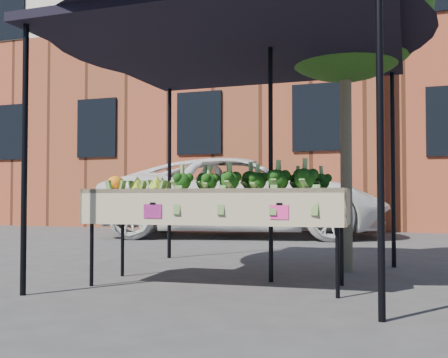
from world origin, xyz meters
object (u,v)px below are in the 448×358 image
(canopy, at_px, (239,143))
(street_tree, at_px, (346,104))
(vehicle, at_px, (244,97))
(table, at_px, (217,237))

(canopy, relative_size, street_tree, 0.84)
(canopy, distance_m, street_tree, 1.43)
(canopy, bearing_deg, street_tree, 43.96)
(street_tree, bearing_deg, vehicle, 119.23)
(table, relative_size, street_tree, 0.65)
(table, relative_size, canopy, 0.77)
(vehicle, relative_size, street_tree, 1.57)
(canopy, relative_size, vehicle, 0.54)
(street_tree, bearing_deg, canopy, -136.04)
(table, distance_m, street_tree, 2.25)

